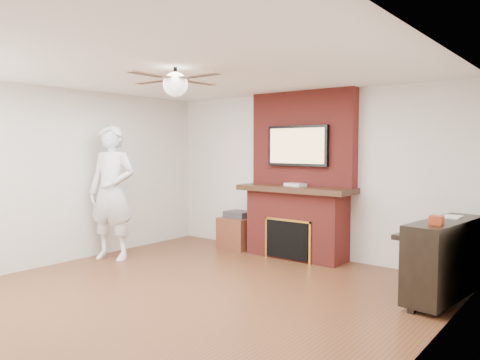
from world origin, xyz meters
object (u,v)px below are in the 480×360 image
Objects in this scene: fireplace at (299,191)px; person at (112,192)px; side_table at (238,231)px; piano at (444,258)px.

fireplace reaches higher than person.
fireplace is at bearing 20.03° from person.
side_table is at bearing 39.41° from person.
side_table is 3.47m from piano.
piano reaches higher than side_table.
person is (-2.10, -1.82, -0.00)m from fireplace.
person is 1.44× the size of piano.
person is at bearing -139.12° from fireplace.
fireplace is at bearing 167.90° from piano.
fireplace is 4.10× the size of side_table.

